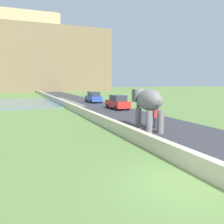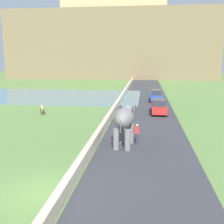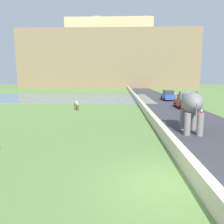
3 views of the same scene
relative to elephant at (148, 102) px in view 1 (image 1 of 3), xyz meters
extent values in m
plane|color=#608442|center=(-3.45, -7.95, -2.04)|extent=(220.00, 220.00, 0.00)
cube|color=#38383D|center=(1.55, 12.05, -2.01)|extent=(7.00, 120.00, 0.06)
cube|color=beige|center=(-2.25, 10.05, -1.64)|extent=(0.40, 110.00, 0.79)
cube|color=#7F6B4C|center=(-9.45, 74.74, 8.26)|extent=(64.00, 28.00, 20.60)
cube|color=tan|center=(-9.45, 74.74, 21.56)|extent=(33.95, 8.00, 6.00)
cylinder|color=tan|center=(-4.64, 74.74, 21.18)|extent=(4.43, 4.43, 5.23)
cylinder|color=tan|center=(4.98, 74.74, 21.91)|extent=(3.55, 3.55, 6.69)
ellipsoid|color=slate|center=(-0.02, -0.22, 0.20)|extent=(1.65, 2.82, 1.50)
cylinder|color=slate|center=(-0.35, 0.69, -1.24)|extent=(0.44, 0.44, 1.60)
cylinder|color=slate|center=(0.48, 0.61, -1.24)|extent=(0.44, 0.44, 1.60)
cylinder|color=slate|center=(-0.52, -1.06, -1.24)|extent=(0.44, 0.44, 1.60)
cylinder|color=slate|center=(0.31, -1.14, -1.24)|extent=(0.44, 0.44, 1.60)
ellipsoid|color=slate|center=(0.12, 1.19, 0.39)|extent=(1.08, 0.99, 1.10)
cube|color=#575454|center=(-0.49, 1.11, 0.43)|extent=(0.19, 0.71, 0.90)
cube|color=#575454|center=(0.70, 0.99, 0.43)|extent=(0.19, 0.71, 0.90)
cylinder|color=slate|center=(0.16, 1.66, -0.50)|extent=(0.28, 0.28, 1.50)
cone|color=silver|center=(-0.06, 1.61, -0.05)|extent=(0.17, 0.57, 0.17)
cone|color=silver|center=(0.37, 1.57, -0.05)|extent=(0.17, 0.57, 0.17)
cylinder|color=#575454|center=(-0.15, -1.54, -0.15)|extent=(0.08, 0.08, 0.90)
cylinder|color=#33333D|center=(0.93, 0.45, -1.61)|extent=(0.22, 0.22, 0.85)
cube|color=#B73333|center=(0.93, 0.45, -0.91)|extent=(0.36, 0.22, 0.56)
sphere|color=tan|center=(0.93, 0.45, -0.52)|extent=(0.22, 0.22, 0.22)
cube|color=red|center=(3.13, 12.27, -1.34)|extent=(1.70, 4.00, 0.80)
cube|color=#2D333D|center=(3.13, 12.07, -0.59)|extent=(1.45, 2.20, 0.70)
cylinder|color=black|center=(2.32, 13.57, -1.74)|extent=(0.18, 0.60, 0.60)
cylinder|color=black|center=(3.94, 13.57, -1.74)|extent=(0.18, 0.60, 0.60)
cylinder|color=black|center=(2.32, 10.97, -1.74)|extent=(0.18, 0.60, 0.60)
cylinder|color=black|center=(3.93, 10.97, -1.74)|extent=(0.18, 0.60, 0.60)
cube|color=#2D4CA8|center=(3.13, 21.78, -1.34)|extent=(1.71, 4.01, 0.80)
cube|color=#2D333D|center=(3.13, 21.58, -0.59)|extent=(1.45, 2.20, 0.70)
cylinder|color=black|center=(2.32, 23.08, -1.74)|extent=(0.18, 0.60, 0.60)
cylinder|color=black|center=(3.94, 23.08, -1.74)|extent=(0.18, 0.60, 0.60)
cylinder|color=black|center=(2.32, 20.48, -1.74)|extent=(0.18, 0.60, 0.60)
cylinder|color=black|center=(3.93, 20.48, -1.74)|extent=(0.18, 0.60, 0.60)
camera|label=1|loc=(-8.63, -14.14, 1.53)|focal=37.71mm
camera|label=2|loc=(1.50, -20.00, 4.60)|focal=44.18mm
camera|label=3|loc=(-5.17, -15.73, 1.99)|focal=34.86mm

